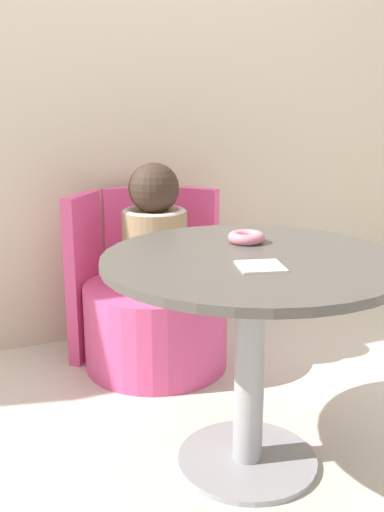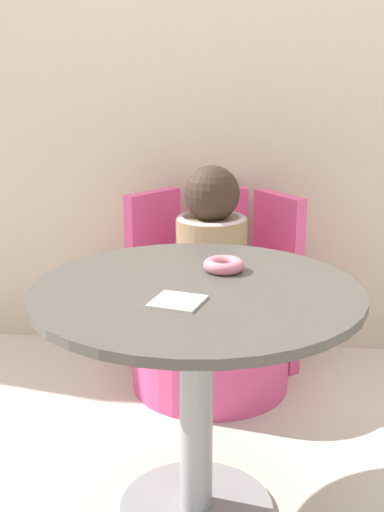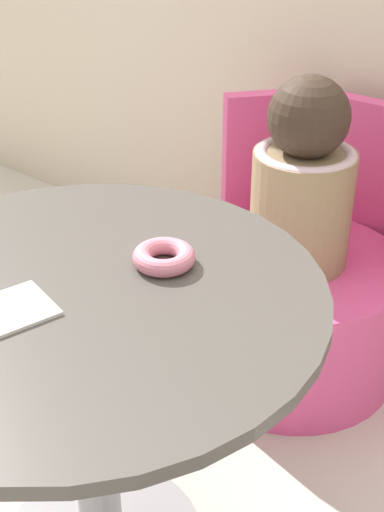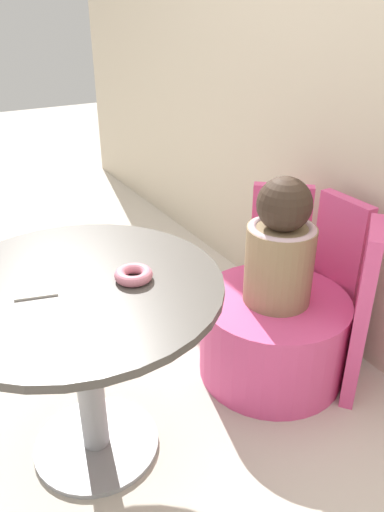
# 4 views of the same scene
# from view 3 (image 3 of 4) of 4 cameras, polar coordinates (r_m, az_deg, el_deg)

# --- Properties ---
(round_table) EXTENTS (0.84, 0.84, 0.65)m
(round_table) POSITION_cam_3_polar(r_m,az_deg,el_deg) (1.29, -8.51, -8.17)
(round_table) COLOR #99999E
(round_table) RESTS_ON ground_plane
(tub_chair) EXTENTS (0.58, 0.58, 0.34)m
(tub_chair) POSITION_cam_3_polar(r_m,az_deg,el_deg) (1.97, 7.98, -4.60)
(tub_chair) COLOR #E54C8C
(tub_chair) RESTS_ON ground_plane
(booth_backrest) EXTENTS (0.68, 0.25, 0.69)m
(booth_backrest) POSITION_cam_3_polar(r_m,az_deg,el_deg) (2.06, 11.84, 2.43)
(booth_backrest) COLOR #E54C8C
(booth_backrest) RESTS_ON ground_plane
(child_figure) EXTENTS (0.25, 0.25, 0.49)m
(child_figure) POSITION_cam_3_polar(r_m,az_deg,el_deg) (1.78, 8.89, 5.88)
(child_figure) COLOR #937A56
(child_figure) RESTS_ON tub_chair
(donut) EXTENTS (0.11, 0.11, 0.03)m
(donut) POSITION_cam_3_polar(r_m,az_deg,el_deg) (1.25, -2.26, -0.07)
(donut) COLOR pink
(donut) RESTS_ON round_table
(paper_napkin) EXTENTS (0.14, 0.14, 0.01)m
(paper_napkin) POSITION_cam_3_polar(r_m,az_deg,el_deg) (1.17, -14.05, -4.11)
(paper_napkin) COLOR silver
(paper_napkin) RESTS_ON round_table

